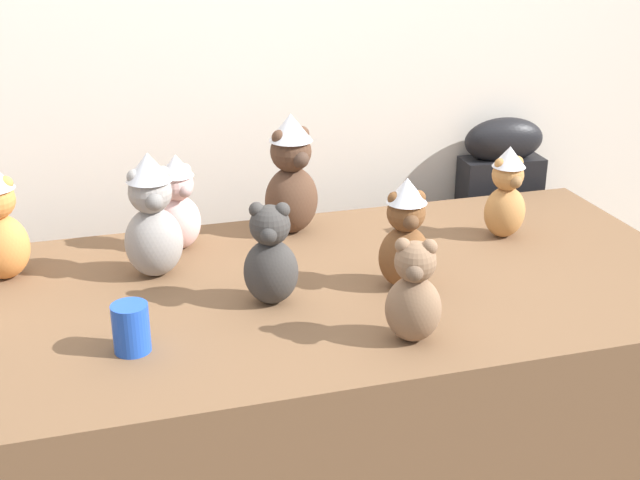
{
  "coord_description": "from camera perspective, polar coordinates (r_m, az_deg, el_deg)",
  "views": [
    {
      "loc": [
        -0.53,
        -1.6,
        1.69
      ],
      "look_at": [
        0.0,
        0.25,
        0.89
      ],
      "focal_mm": 47.28,
      "sensor_mm": 36.0,
      "label": 1
    }
  ],
  "objects": [
    {
      "name": "display_table",
      "position": [
        2.33,
        0.0,
        -11.55
      ],
      "size": [
        1.99,
        0.98,
        0.77
      ],
      "primitive_type": "cube",
      "color": "brown",
      "rests_on": "ground_plane"
    },
    {
      "name": "party_cup_blue",
      "position": [
        1.86,
        -12.67,
        -5.83
      ],
      "size": [
        0.08,
        0.08,
        0.11
      ],
      "primitive_type": "cylinder",
      "color": "blue",
      "rests_on": "display_table"
    },
    {
      "name": "instrument_case",
      "position": [
        3.06,
        11.7,
        -0.83
      ],
      "size": [
        0.29,
        0.13,
        0.99
      ],
      "rotation": [
        0.0,
        0.0,
        -0.05
      ],
      "color": "black",
      "rests_on": "ground_plane"
    },
    {
      "name": "wall_back",
      "position": [
        2.67,
        -4.52,
        14.06
      ],
      "size": [
        7.0,
        0.08,
        2.6
      ],
      "primitive_type": "cube",
      "color": "silver",
      "rests_on": "ground_plane"
    },
    {
      "name": "teddy_bear_cocoa",
      "position": [
        2.4,
        -1.96,
        4.36
      ],
      "size": [
        0.19,
        0.18,
        0.35
      ],
      "rotation": [
        0.0,
        0.0,
        0.31
      ],
      "color": "#4C3323",
      "rests_on": "display_table"
    },
    {
      "name": "teddy_bear_ash",
      "position": [
        2.17,
        -11.29,
        1.54
      ],
      "size": [
        0.16,
        0.14,
        0.33
      ],
      "rotation": [
        0.0,
        0.0,
        0.09
      ],
      "color": "gray",
      "rests_on": "display_table"
    },
    {
      "name": "teddy_bear_charcoal",
      "position": [
        2.0,
        -3.36,
        -1.16
      ],
      "size": [
        0.16,
        0.15,
        0.26
      ],
      "rotation": [
        0.0,
        0.0,
        -0.3
      ],
      "color": "#383533",
      "rests_on": "display_table"
    },
    {
      "name": "teddy_bear_mocha",
      "position": [
        1.84,
        6.37,
        -3.66
      ],
      "size": [
        0.16,
        0.15,
        0.24
      ],
      "rotation": [
        0.0,
        0.0,
        -0.42
      ],
      "color": "#7F6047",
      "rests_on": "display_table"
    },
    {
      "name": "teddy_bear_blush",
      "position": [
        2.33,
        -9.56,
        2.46
      ],
      "size": [
        0.15,
        0.15,
        0.27
      ],
      "rotation": [
        0.0,
        0.0,
        0.43
      ],
      "color": "beige",
      "rests_on": "display_table"
    },
    {
      "name": "teddy_bear_chestnut",
      "position": [
        2.08,
        5.79,
        0.36
      ],
      "size": [
        0.14,
        0.12,
        0.29
      ],
      "rotation": [
        0.0,
        0.0,
        -0.09
      ],
      "color": "brown",
      "rests_on": "display_table"
    },
    {
      "name": "teddy_bear_caramel",
      "position": [
        2.44,
        12.5,
        3.1
      ],
      "size": [
        0.13,
        0.11,
        0.27
      ],
      "rotation": [
        0.0,
        0.0,
        0.1
      ],
      "color": "#B27A42",
      "rests_on": "display_table"
    }
  ]
}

